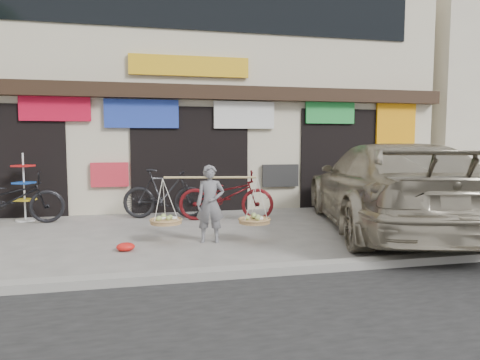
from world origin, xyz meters
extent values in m
plane|color=gray|center=(0.00, 0.00, 0.00)|extent=(70.00, 70.00, 0.00)
cube|color=gray|center=(0.00, -2.00, 0.06)|extent=(70.00, 0.25, 0.12)
cube|color=beige|center=(0.00, 6.50, 3.50)|extent=(14.00, 6.00, 7.00)
cube|color=black|center=(0.00, 3.48, 5.20)|extent=(12.00, 0.06, 1.20)
cube|color=black|center=(0.00, 3.35, 3.05)|extent=(14.00, 0.35, 0.35)
cube|color=black|center=(-4.50, 3.75, 1.35)|extent=(3.00, 0.60, 2.70)
cube|color=black|center=(0.00, 3.75, 1.35)|extent=(3.00, 0.60, 2.70)
cube|color=black|center=(4.50, 3.75, 1.35)|extent=(3.00, 0.60, 2.70)
cube|color=red|center=(-3.20, 3.42, 2.60)|extent=(1.60, 0.08, 0.60)
cube|color=#243DAE|center=(-1.20, 3.42, 2.50)|extent=(1.80, 0.08, 0.70)
cube|color=silver|center=(1.40, 3.42, 2.50)|extent=(1.60, 0.08, 0.70)
cube|color=green|center=(3.80, 3.42, 2.60)|extent=(1.40, 0.08, 0.60)
cube|color=orange|center=(5.80, 3.42, 2.20)|extent=(1.20, 0.08, 1.40)
cube|color=red|center=(-2.00, 3.42, 1.00)|extent=(0.90, 0.08, 0.60)
cube|color=#282828|center=(2.40, 3.42, 0.90)|extent=(1.00, 0.08, 0.60)
cube|color=gold|center=(0.00, 3.42, 3.70)|extent=(3.00, 0.08, 0.50)
imported|color=slate|center=(-0.01, 0.03, 0.70)|extent=(0.56, 0.43, 1.40)
cylinder|color=tan|center=(-0.01, 0.03, 1.18)|extent=(1.63, 0.35, 0.04)
cylinder|color=tan|center=(-0.79, 0.18, 0.38)|extent=(0.56, 0.56, 0.07)
ellipsoid|color=#A5BF66|center=(-0.79, 0.18, 0.44)|extent=(0.39, 0.39, 0.10)
cylinder|color=tan|center=(0.78, -0.12, 0.38)|extent=(0.56, 0.56, 0.07)
ellipsoid|color=#A5BF66|center=(0.78, -0.12, 0.44)|extent=(0.39, 0.39, 0.10)
imported|color=black|center=(-4.01, 2.51, 0.58)|extent=(2.30, 1.18, 1.15)
imported|color=black|center=(-0.71, 2.65, 0.59)|extent=(2.02, 0.90, 1.17)
imported|color=#5A0F13|center=(0.67, 2.10, 0.57)|extent=(2.29, 1.21, 1.15)
imported|color=#A39A83|center=(3.68, 0.27, 0.89)|extent=(3.92, 6.56, 1.78)
cube|color=black|center=(4.39, 3.09, 0.55)|extent=(1.67, 0.51, 0.45)
cube|color=silver|center=(4.41, 3.17, 0.45)|extent=(0.44, 0.13, 0.12)
cylinder|color=silver|center=(-3.85, 3.01, 0.02)|extent=(0.43, 0.43, 0.04)
cylinder|color=silver|center=(-3.85, 3.01, 0.78)|extent=(0.04, 0.04, 1.56)
cube|color=yellow|center=(-3.85, 3.01, 0.49)|extent=(0.48, 0.48, 0.04)
cube|color=#194CB2|center=(-3.85, 3.01, 0.88)|extent=(0.48, 0.48, 0.04)
cube|color=red|center=(-3.85, 3.01, 1.27)|extent=(0.48, 0.48, 0.04)
ellipsoid|color=red|center=(-1.48, -0.29, 0.07)|extent=(0.31, 0.25, 0.14)
camera|label=1|loc=(-1.12, -7.52, 1.83)|focal=32.00mm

